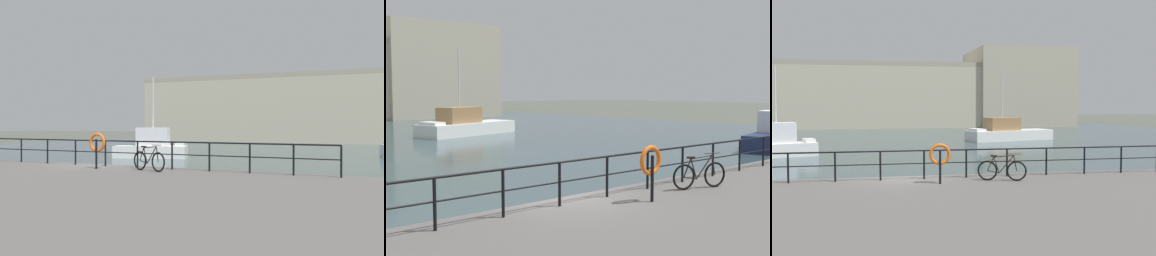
{
  "view_description": "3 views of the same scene",
  "coord_description": "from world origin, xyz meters",
  "views": [
    {
      "loc": [
        13.73,
        -17.54,
        2.76
      ],
      "look_at": [
        2.84,
        3.18,
        2.53
      ],
      "focal_mm": 47.46,
      "sensor_mm": 36.0,
      "label": 1
    },
    {
      "loc": [
        -8.28,
        -9.96,
        3.76
      ],
      "look_at": [
        3.14,
        2.92,
        2.44
      ],
      "focal_mm": 47.7,
      "sensor_mm": 36.0,
      "label": 2
    },
    {
      "loc": [
        -0.94,
        -17.69,
        3.79
      ],
      "look_at": [
        3.09,
        2.88,
        2.64
      ],
      "focal_mm": 43.49,
      "sensor_mm": 36.0,
      "label": 3
    }
  ],
  "objects": [
    {
      "name": "water_basin",
      "position": [
        0.0,
        30.2,
        0.01
      ],
      "size": [
        80.0,
        60.0,
        0.01
      ],
      "primitive_type": "cube",
      "color": "#33474C",
      "rests_on": "ground_plane"
    },
    {
      "name": "life_ring_stand",
      "position": [
        1.32,
        -1.83,
        1.96
      ],
      "size": [
        0.75,
        0.16,
        1.4
      ],
      "color": "black",
      "rests_on": "quay_promenade"
    },
    {
      "name": "harbor_building",
      "position": [
        6.14,
        57.09,
        4.98
      ],
      "size": [
        60.35,
        15.72,
        12.3
      ],
      "color": "#C1B79E",
      "rests_on": "ground_plane"
    },
    {
      "name": "moored_red_daysailer",
      "position": [
        12.31,
        27.21,
        0.81
      ],
      "size": [
        9.27,
        4.99,
        7.02
      ],
      "rotation": [
        0.0,
        0.0,
        3.42
      ],
      "color": "white",
      "rests_on": "water_basin"
    },
    {
      "name": "quay_railing",
      "position": [
        -0.7,
        -0.75,
        1.72
      ],
      "size": [
        22.23,
        0.07,
        1.08
      ],
      "color": "black",
      "rests_on": "quay_promenade"
    },
    {
      "name": "quay_promenade",
      "position": [
        0.0,
        -6.5,
        0.49
      ],
      "size": [
        56.0,
        13.0,
        0.98
      ],
      "primitive_type": "cube",
      "color": "#565451",
      "rests_on": "ground_plane"
    },
    {
      "name": "parked_bicycle",
      "position": [
        3.59,
        -1.68,
        1.37
      ],
      "size": [
        1.7,
        0.59,
        0.98
      ],
      "rotation": [
        0.0,
        0.0,
        -0.31
      ],
      "color": "black",
      "rests_on": "quay_promenade"
    },
    {
      "name": "moored_green_narrowboat",
      "position": [
        -7.66,
        16.35,
        0.89
      ],
      "size": [
        6.0,
        3.62,
        6.36
      ],
      "rotation": [
        0.0,
        0.0,
        0.34
      ],
      "color": "white",
      "rests_on": "water_basin"
    },
    {
      "name": "ground_plane",
      "position": [
        0.0,
        0.0,
        0.0
      ],
      "size": [
        240.0,
        240.0,
        0.0
      ],
      "primitive_type": "plane",
      "color": "#4C5147"
    }
  ]
}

